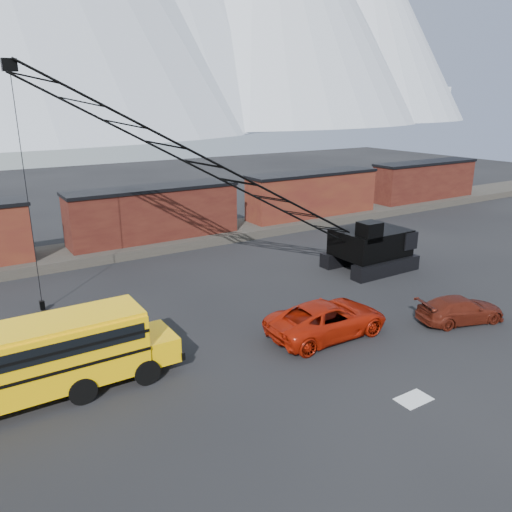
{
  "coord_description": "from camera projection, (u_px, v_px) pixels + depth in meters",
  "views": [
    {
      "loc": [
        -13.93,
        -15.14,
        11.27
      ],
      "look_at": [
        0.28,
        7.32,
        3.0
      ],
      "focal_mm": 35.0,
      "sensor_mm": 36.0,
      "label": 1
    }
  ],
  "objects": [
    {
      "name": "gravel_berm",
      "position": [
        156.0,
        242.0,
        40.32
      ],
      "size": [
        120.0,
        5.0,
        0.7
      ],
      "primitive_type": "cube",
      "color": "#464039",
      "rests_on": "ground"
    },
    {
      "name": "boxcar_east_near",
      "position": [
        313.0,
        194.0,
        47.77
      ],
      "size": [
        13.7,
        3.1,
        4.17
      ],
      "color": "#491714",
      "rests_on": "gravel_berm"
    },
    {
      "name": "boxcar_mid",
      "position": [
        154.0,
        213.0,
        39.6
      ],
      "size": [
        13.7,
        3.1,
        4.17
      ],
      "color": "#4D1F15",
      "rests_on": "gravel_berm"
    },
    {
      "name": "school_bus",
      "position": [
        22.0,
        362.0,
        18.92
      ],
      "size": [
        11.65,
        2.65,
        3.19
      ],
      "color": "#FAB905",
      "rests_on": "ground"
    },
    {
      "name": "maroon_suv",
      "position": [
        461.0,
        309.0,
        26.47
      ],
      "size": [
        5.11,
        3.18,
        1.38
      ],
      "primitive_type": "imported",
      "rotation": [
        0.0,
        0.0,
        1.29
      ],
      "color": "#50180E",
      "rests_on": "ground"
    },
    {
      "name": "boxcar_east_far",
      "position": [
        425.0,
        180.0,
        55.94
      ],
      "size": [
        13.7,
        3.1,
        4.17
      ],
      "color": "#4D1F15",
      "rests_on": "gravel_berm"
    },
    {
      "name": "snow_patch",
      "position": [
        414.0,
        399.0,
        19.7
      ],
      "size": [
        1.4,
        0.9,
        0.02
      ],
      "primitive_type": "cube",
      "color": "silver",
      "rests_on": "ground"
    },
    {
      "name": "red_pickup",
      "position": [
        327.0,
        319.0,
        24.86
      ],
      "size": [
        6.42,
        3.04,
        1.77
      ],
      "primitive_type": "imported",
      "rotation": [
        0.0,
        0.0,
        1.56
      ],
      "color": "#A11907",
      "rests_on": "ground"
    },
    {
      "name": "ground",
      "position": [
        337.0,
        360.0,
        22.67
      ],
      "size": [
        160.0,
        160.0,
        0.0
      ],
      "primitive_type": "plane",
      "color": "black",
      "rests_on": "ground"
    },
    {
      "name": "crawler_crane",
      "position": [
        213.0,
        168.0,
        29.11
      ],
      "size": [
        24.14,
        6.87,
        13.45
      ],
      "color": "black",
      "rests_on": "ground"
    }
  ]
}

